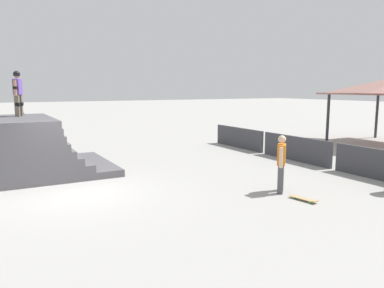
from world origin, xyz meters
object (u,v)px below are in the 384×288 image
at_px(skater_on_deck, 18,90).
at_px(skateboard_on_ground, 304,199).
at_px(skateboard_on_deck, 21,114).
at_px(bystander_walking, 281,161).

relative_size(skater_on_deck, skateboard_on_ground, 1.92).
xyz_separation_m(skater_on_deck, skateboard_on_deck, (-0.53, 0.09, -0.90)).
bearing_deg(skateboard_on_ground, skater_on_deck, -150.74).
distance_m(skater_on_deck, skateboard_on_deck, 1.05).
bearing_deg(bystander_walking, skateboard_on_deck, 85.13).
relative_size(skateboard_on_deck, skateboard_on_ground, 0.92).
distance_m(skateboard_on_deck, bystander_walking, 9.96).
height_order(skater_on_deck, bystander_walking, skater_on_deck).
height_order(skater_on_deck, skateboard_on_deck, skater_on_deck).
distance_m(skateboard_on_deck, skateboard_on_ground, 10.85).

